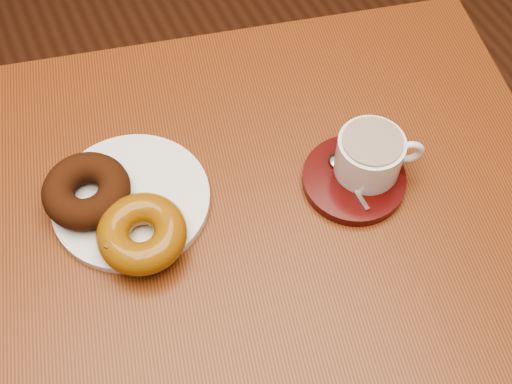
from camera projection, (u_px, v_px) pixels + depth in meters
name	position (u px, v px, depth m)	size (l,w,h in m)	color
ground	(106.00, 344.00, 1.59)	(6.00, 6.00, 0.00)	#512A19
cafe_table	(244.00, 250.00, 0.96)	(0.99, 0.82, 0.81)	brown
donut_plate	(131.00, 200.00, 0.85)	(0.21, 0.21, 0.01)	white
donut_cinnamon	(87.00, 191.00, 0.83)	(0.11, 0.11, 0.04)	#36180A
donut_caramel	(142.00, 233.00, 0.79)	(0.15, 0.15, 0.04)	#90560F
saucer	(354.00, 179.00, 0.87)	(0.14, 0.14, 0.01)	#3E0908
coffee_cup	(371.00, 155.00, 0.84)	(0.11, 0.09, 0.06)	white
teaspoon	(340.00, 167.00, 0.87)	(0.02, 0.10, 0.01)	silver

